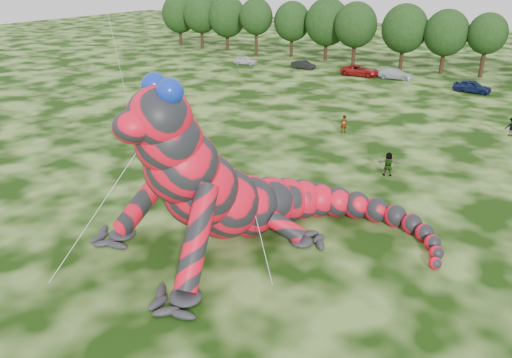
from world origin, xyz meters
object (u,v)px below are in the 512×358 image
object	(u,v)px
car_1	(303,65)
tree_1	(201,21)
tree_6	(355,34)
car_4	(472,86)
car_2	(360,71)
tree_3	(256,27)
tree_9	(485,45)
tree_7	(404,37)
inflatable_gecko	(245,153)
tree_4	(292,29)
spectator_5	(388,164)
car_0	(245,60)
car_3	(396,74)
tree_0	(180,20)
spectator_2	(512,127)
tree_5	(327,29)
tree_2	(227,23)
tree_8	(445,42)
spectator_0	(344,124)

from	to	relation	value
car_1	tree_1	bearing A→B (deg)	78.72
tree_6	car_4	distance (m)	22.03
car_2	tree_3	bearing A→B (deg)	67.12
car_1	tree_6	bearing A→B (deg)	-30.15
car_1	tree_9	bearing A→B (deg)	-65.67
tree_7	car_1	distance (m)	15.06
inflatable_gecko	tree_4	distance (m)	61.85
spectator_5	inflatable_gecko	bearing A→B (deg)	51.03
car_0	car_4	size ratio (longest dim) A/B	0.85
car_1	tree_4	bearing A→B (deg)	44.30
car_3	spectator_5	bearing A→B (deg)	-165.52
tree_0	tree_3	xyz separation A→B (m)	(18.84, -2.17, -0.03)
spectator_2	tree_4	bearing A→B (deg)	-57.13
inflatable_gecko	car_2	distance (m)	47.66
tree_5	tree_2	bearing A→B (deg)	179.06
tree_7	tree_9	size ratio (longest dim) A/B	1.09
inflatable_gecko	tree_1	size ratio (longest dim) A/B	1.99
tree_7	tree_8	world-z (taller)	tree_7
tree_4	spectator_5	world-z (taller)	tree_4
car_1	tree_0	bearing A→B (deg)	80.08
spectator_5	spectator_0	size ratio (longest dim) A/B	1.03
spectator_0	tree_2	bearing A→B (deg)	-76.93
tree_2	car_4	world-z (taller)	tree_2
tree_4	spectator_0	xyz separation A→B (m)	(24.46, -35.21, -3.66)
tree_4	spectator_2	size ratio (longest dim) A/B	5.10
tree_3	car_4	size ratio (longest dim) A/B	2.14
car_0	car_4	world-z (taller)	car_4
tree_5	tree_7	world-z (taller)	tree_5
tree_8	car_3	distance (m)	9.15
tree_0	spectator_2	distance (m)	68.94
car_3	tree_8	bearing A→B (deg)	-34.18
inflatable_gecko	tree_6	size ratio (longest dim) A/B	2.06
tree_4	car_3	world-z (taller)	tree_4
tree_6	spectator_5	world-z (taller)	tree_6
tree_2	spectator_5	xyz separation A→B (m)	(44.62, -43.02, -3.92)
car_3	tree_7	bearing A→B (deg)	9.66
car_1	spectator_0	world-z (taller)	spectator_0
tree_0	car_0	size ratio (longest dim) A/B	2.52
tree_7	car_4	world-z (taller)	tree_7
tree_4	tree_6	world-z (taller)	tree_6
inflatable_gecko	car_3	size ratio (longest dim) A/B	4.09
car_2	spectator_5	world-z (taller)	spectator_5
tree_0	car_2	world-z (taller)	tree_0
tree_0	car_0	xyz separation A→B (m)	(22.43, -11.14, -4.11)
tree_5	tree_1	bearing A→B (deg)	-179.13
tree_3	tree_8	bearing A→B (deg)	-0.15
tree_9	car_2	bearing A→B (deg)	-151.02
car_0	tree_7	bearing A→B (deg)	-77.35
tree_9	car_4	distance (m)	10.98
car_4	tree_0	bearing A→B (deg)	81.30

